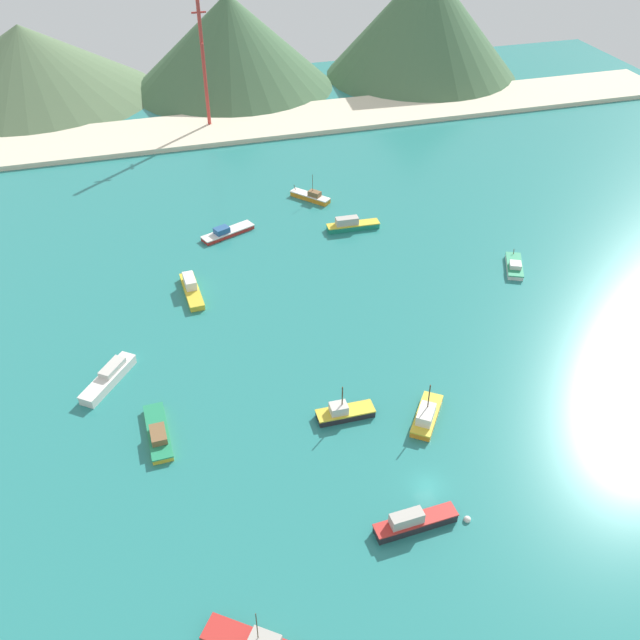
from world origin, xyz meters
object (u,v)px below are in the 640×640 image
object	(u,v)px
fishing_boat_1	(191,288)
fishing_boat_2	(351,225)
radio_tower	(203,59)
fishing_boat_0	(158,433)
fishing_boat_3	(227,232)
fishing_boat_9	(311,196)
fishing_boat_6	(514,266)
fishing_boat_10	(426,415)
buoy_0	(467,519)
fishing_boat_7	(109,377)
fishing_boat_8	(413,522)
fishing_boat_4	(344,412)

from	to	relation	value
fishing_boat_1	fishing_boat_2	world-z (taller)	fishing_boat_1
fishing_boat_2	radio_tower	world-z (taller)	radio_tower
fishing_boat_0	fishing_boat_2	distance (m)	63.11
fishing_boat_0	fishing_boat_3	distance (m)	54.16
fishing_boat_2	fishing_boat_9	xyz separation A→B (m)	(-4.40, 14.37, -0.21)
fishing_boat_0	fishing_boat_9	distance (m)	71.88
fishing_boat_6	fishing_boat_10	size ratio (longest dim) A/B	1.00
buoy_0	fishing_boat_10	bearing A→B (deg)	83.87
fishing_boat_9	fishing_boat_0	bearing A→B (deg)	-122.27
fishing_boat_1	fishing_boat_7	size ratio (longest dim) A/B	1.06
fishing_boat_0	fishing_boat_2	xyz separation A→B (m)	(42.78, 46.41, 0.31)
fishing_boat_1	fishing_boat_8	bearing A→B (deg)	-71.55
fishing_boat_9	radio_tower	size ratio (longest dim) A/B	0.24
fishing_boat_8	fishing_boat_10	world-z (taller)	fishing_boat_10
fishing_boat_1	fishing_boat_2	distance (m)	36.41
fishing_boat_1	fishing_boat_6	bearing A→B (deg)	-8.51
fishing_boat_2	fishing_boat_6	size ratio (longest dim) A/B	1.24
fishing_boat_2	buoy_0	size ratio (longest dim) A/B	11.89
fishing_boat_4	fishing_boat_9	world-z (taller)	fishing_boat_9
fishing_boat_3	fishing_boat_7	distance (m)	44.95
fishing_boat_10	radio_tower	size ratio (longest dim) A/B	0.25
fishing_boat_0	fishing_boat_1	size ratio (longest dim) A/B	0.98
fishing_boat_4	fishing_boat_7	distance (m)	35.36
fishing_boat_1	radio_tower	size ratio (longest dim) A/B	0.32
fishing_boat_3	fishing_boat_0	bearing A→B (deg)	-109.83
buoy_0	fishing_boat_2	bearing A→B (deg)	83.22
fishing_boat_7	fishing_boat_9	distance (m)	65.05
fishing_boat_7	fishing_boat_8	bearing A→B (deg)	-47.28
fishing_boat_4	fishing_boat_7	size ratio (longest dim) A/B	0.80
fishing_boat_6	fishing_boat_7	bearing A→B (deg)	-171.36
fishing_boat_2	fishing_boat_9	size ratio (longest dim) A/B	1.27
fishing_boat_4	fishing_boat_8	xyz separation A→B (m)	(2.31, -19.88, 0.17)
fishing_boat_8	fishing_boat_9	size ratio (longest dim) A/B	1.24
fishing_boat_2	fishing_boat_6	world-z (taller)	fishing_boat_2
fishing_boat_0	fishing_boat_8	bearing A→B (deg)	-40.03
fishing_boat_4	fishing_boat_7	world-z (taller)	fishing_boat_4
fishing_boat_0	fishing_boat_6	world-z (taller)	fishing_boat_0
fishing_boat_2	fishing_boat_4	distance (m)	52.74
fishing_boat_6	fishing_boat_10	distance (m)	44.00
fishing_boat_1	fishing_boat_2	size ratio (longest dim) A/B	1.03
fishing_boat_6	buoy_0	size ratio (longest dim) A/B	9.62
fishing_boat_0	fishing_boat_4	distance (m)	25.63
fishing_boat_7	radio_tower	size ratio (longest dim) A/B	0.30
fishing_boat_4	fishing_boat_8	world-z (taller)	fishing_boat_4
fishing_boat_0	fishing_boat_8	size ratio (longest dim) A/B	1.03
fishing_boat_4	fishing_boat_3	bearing A→B (deg)	97.37
fishing_boat_10	fishing_boat_1	bearing A→B (deg)	124.17
buoy_0	fishing_boat_9	bearing A→B (deg)	87.31
fishing_boat_3	fishing_boat_4	xyz separation A→B (m)	(7.03, -54.34, 0.19)
fishing_boat_9	fishing_boat_10	distance (m)	68.06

